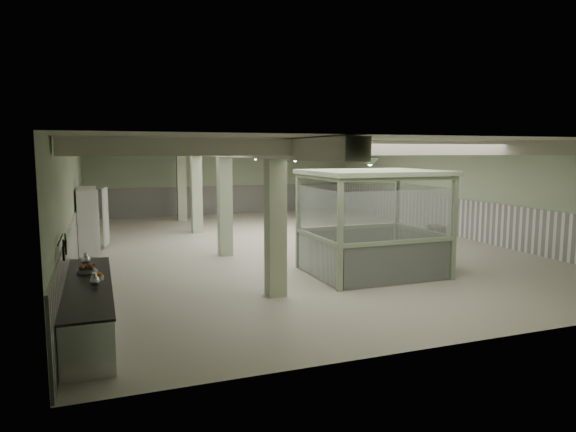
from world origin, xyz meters
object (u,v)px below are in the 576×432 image
object	(u,v)px
guard_booth	(372,205)
filing_cabinet	(436,246)
walkin_cooler	(89,221)
prep_counter	(89,306)

from	to	relation	value
guard_booth	filing_cabinet	size ratio (longest dim) A/B	2.91
walkin_cooler	filing_cabinet	xyz separation A→B (m)	(9.49, -5.75, -0.45)
guard_booth	walkin_cooler	bearing A→B (deg)	141.37
prep_counter	walkin_cooler	xyz separation A→B (m)	(-0.08, 8.00, 0.59)
prep_counter	filing_cabinet	size ratio (longest dim) A/B	3.92
prep_counter	guard_booth	size ratio (longest dim) A/B	1.34
filing_cabinet	walkin_cooler	bearing A→B (deg)	163.82
guard_booth	filing_cabinet	distance (m)	2.53
prep_counter	guard_booth	distance (m)	7.67
guard_booth	filing_cabinet	world-z (taller)	guard_booth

